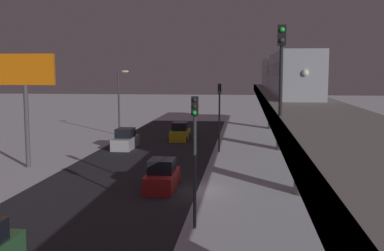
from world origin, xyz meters
TOP-DOWN VIEW (x-y plane):
  - ground_plane at (0.00, 0.00)m, footprint 240.00×240.00m
  - avenue_asphalt at (4.82, 0.00)m, footprint 11.00×83.29m
  - elevated_railway at (-7.30, -0.00)m, footprint 5.00×83.29m
  - subway_train at (-7.39, -19.79)m, footprint 2.94×36.87m
  - rail_signal at (-5.20, 7.91)m, footprint 0.36×0.41m
  - sedan_yellow at (3.42, -21.88)m, footprint 1.91×4.29m
  - sedan_silver at (8.02, -15.77)m, footprint 1.80×4.52m
  - sedan_red at (1.62, -0.21)m, footprint 1.80×4.12m
  - traffic_light_near at (-1.28, 7.18)m, footprint 0.32×0.44m
  - traffic_light_mid at (-1.28, -14.59)m, footprint 0.32×0.44m
  - commercial_billboard at (13.34, -5.89)m, footprint 4.80×0.36m
  - street_lamp_far at (10.89, -25.00)m, footprint 1.35×0.44m

SIDE VIEW (x-z plane):
  - ground_plane at x=0.00m, z-range 0.00..0.00m
  - avenue_asphalt at x=4.82m, z-range 0.00..0.01m
  - sedan_yellow at x=3.42m, z-range -0.20..1.77m
  - sedan_silver at x=8.02m, z-range -0.19..1.78m
  - sedan_red at x=1.62m, z-range -0.19..1.78m
  - traffic_light_near at x=-1.28m, z-range 1.00..7.40m
  - traffic_light_mid at x=-1.28m, z-range 1.00..7.40m
  - street_lamp_far at x=10.89m, z-range 0.99..8.64m
  - elevated_railway at x=-7.30m, z-range 2.07..7.66m
  - commercial_billboard at x=13.34m, z-range 2.38..11.28m
  - subway_train at x=-7.39m, z-range 5.68..9.08m
  - rail_signal at x=-5.20m, z-range 6.32..10.32m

